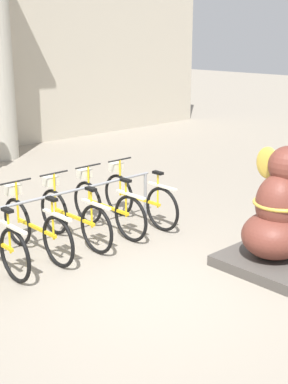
# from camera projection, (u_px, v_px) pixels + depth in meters

# --- Properties ---
(ground_plane) EXTENTS (60.00, 60.00, 0.00)m
(ground_plane) POSITION_uv_depth(u_px,v_px,m) (156.00, 286.00, 6.49)
(ground_plane) COLOR gray
(bike_rack) EXTENTS (5.10, 0.05, 0.77)m
(bike_rack) POSITION_uv_depth(u_px,v_px,m) (9.00, 214.00, 7.11)
(bike_rack) COLOR gray
(bike_rack) RESTS_ON ground_plane
(bicycle_4) EXTENTS (0.48, 1.73, 0.97)m
(bicycle_4) POSITION_uv_depth(u_px,v_px,m) (35.00, 227.00, 7.31)
(bicycle_4) COLOR black
(bicycle_4) RESTS_ON ground_plane
(bicycle_5) EXTENTS (0.48, 1.73, 0.97)m
(bicycle_5) POSITION_uv_depth(u_px,v_px,m) (73.00, 216.00, 7.74)
(bicycle_5) COLOR black
(bicycle_5) RESTS_ON ground_plane
(bicycle_6) EXTENTS (0.48, 1.73, 0.97)m
(bicycle_6) POSITION_uv_depth(u_px,v_px,m) (107.00, 206.00, 8.17)
(bicycle_6) COLOR black
(bicycle_6) RESTS_ON ground_plane
(bicycle_7) EXTENTS (0.48, 1.73, 0.97)m
(bicycle_7) POSITION_uv_depth(u_px,v_px,m) (138.00, 198.00, 8.58)
(bicycle_7) COLOR black
(bicycle_7) RESTS_ON ground_plane
(elephant_statue) EXTENTS (1.23, 1.23, 1.87)m
(elephant_statue) POSITION_uv_depth(u_px,v_px,m) (278.00, 220.00, 6.90)
(elephant_statue) COLOR #4C4742
(elephant_statue) RESTS_ON ground_plane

